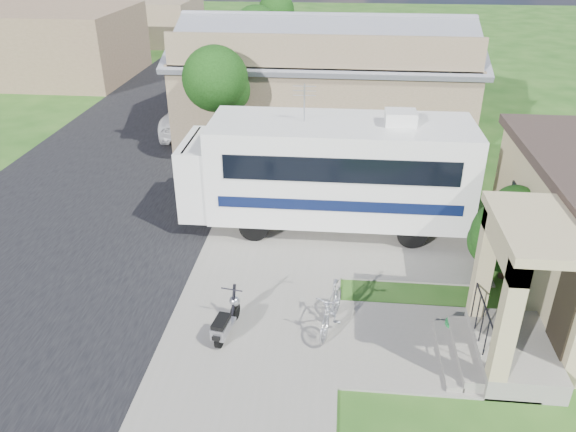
# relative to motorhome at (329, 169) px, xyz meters

# --- Properties ---
(ground) EXTENTS (120.00, 120.00, 0.00)m
(ground) POSITION_rel_motorhome_xyz_m (-0.53, -4.53, -1.87)
(ground) COLOR #1A4412
(street_slab) EXTENTS (9.00, 80.00, 0.02)m
(street_slab) POSITION_rel_motorhome_xyz_m (-8.03, 5.47, -1.86)
(street_slab) COLOR black
(street_slab) RESTS_ON ground
(sidewalk_slab) EXTENTS (4.00, 80.00, 0.06)m
(sidewalk_slab) POSITION_rel_motorhome_xyz_m (-1.53, 5.47, -1.84)
(sidewalk_slab) COLOR slate
(sidewalk_slab) RESTS_ON ground
(driveway_slab) EXTENTS (7.00, 6.00, 0.05)m
(driveway_slab) POSITION_rel_motorhome_xyz_m (0.97, -0.03, -1.85)
(driveway_slab) COLOR slate
(driveway_slab) RESTS_ON ground
(walk_slab) EXTENTS (4.00, 3.00, 0.05)m
(walk_slab) POSITION_rel_motorhome_xyz_m (2.47, -5.53, -1.85)
(walk_slab) COLOR slate
(walk_slab) RESTS_ON ground
(warehouse) EXTENTS (12.50, 8.40, 5.04)m
(warehouse) POSITION_rel_motorhome_xyz_m (-0.53, 9.44, 0.12)
(warehouse) COLOR brown
(warehouse) RESTS_ON ground
(distant_bldg_far) EXTENTS (10.00, 8.00, 4.00)m
(distant_bldg_far) POSITION_rel_motorhome_xyz_m (-17.53, 17.47, 0.13)
(distant_bldg_far) COLOR brown
(distant_bldg_far) RESTS_ON ground
(distant_bldg_near) EXTENTS (8.00, 7.00, 3.20)m
(distant_bldg_near) POSITION_rel_motorhome_xyz_m (-15.53, 29.47, -0.27)
(distant_bldg_near) COLOR brown
(distant_bldg_near) RESTS_ON ground
(street_tree_a) EXTENTS (2.44, 2.40, 4.58)m
(street_tree_a) POSITION_rel_motorhome_xyz_m (-4.23, 4.52, 1.38)
(street_tree_a) COLOR #322016
(street_tree_a) RESTS_ON ground
(street_tree_b) EXTENTS (2.44, 2.40, 4.73)m
(street_tree_b) POSITION_rel_motorhome_xyz_m (-4.23, 14.52, 1.52)
(street_tree_b) COLOR #322016
(street_tree_b) RESTS_ON ground
(street_tree_c) EXTENTS (2.44, 2.40, 4.42)m
(street_tree_c) POSITION_rel_motorhome_xyz_m (-4.23, 23.52, 1.23)
(street_tree_c) COLOR #322016
(street_tree_c) RESTS_ON ground
(motorhome) EXTENTS (8.53, 2.84, 4.36)m
(motorhome) POSITION_rel_motorhome_xyz_m (0.00, 0.00, 0.00)
(motorhome) COLOR silver
(motorhome) RESTS_ON ground
(shrub) EXTENTS (2.16, 2.07, 2.66)m
(shrub) POSITION_rel_motorhome_xyz_m (4.79, -2.44, -0.51)
(shrub) COLOR #322016
(shrub) RESTS_ON ground
(scooter) EXTENTS (0.58, 1.45, 0.96)m
(scooter) POSITION_rel_motorhome_xyz_m (-2.08, -5.63, -1.44)
(scooter) COLOR black
(scooter) RESTS_ON ground
(bicycle) EXTENTS (0.92, 1.92, 1.11)m
(bicycle) POSITION_rel_motorhome_xyz_m (0.27, -5.14, -1.32)
(bicycle) COLOR #9A9AA1
(bicycle) RESTS_ON ground
(pickup_truck) EXTENTS (3.17, 5.85, 1.56)m
(pickup_truck) POSITION_rel_motorhome_xyz_m (-6.24, 8.57, -1.09)
(pickup_truck) COLOR silver
(pickup_truck) RESTS_ON ground
(van) EXTENTS (2.56, 5.90, 1.69)m
(van) POSITION_rel_motorhome_xyz_m (-7.31, 15.92, -1.03)
(van) COLOR silver
(van) RESTS_ON ground
(garden_hose) EXTENTS (0.44, 0.44, 0.20)m
(garden_hose) POSITION_rel_motorhome_xyz_m (3.12, -4.87, -1.77)
(garden_hose) COLOR #15692D
(garden_hose) RESTS_ON ground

